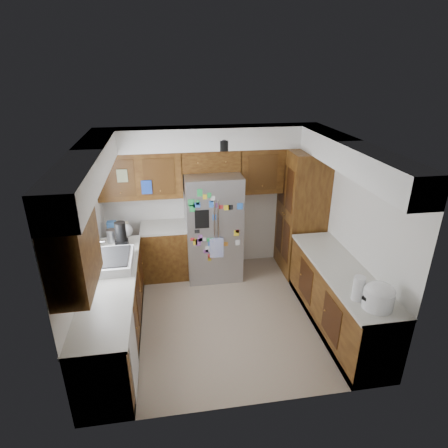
% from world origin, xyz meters
% --- Properties ---
extents(floor, '(3.60, 3.60, 0.00)m').
position_xyz_m(floor, '(0.00, 0.00, 0.00)').
color(floor, gray).
rests_on(floor, ground).
extents(room_shell, '(3.64, 3.24, 2.52)m').
position_xyz_m(room_shell, '(-0.11, 0.36, 1.82)').
color(room_shell, silver).
rests_on(room_shell, ground).
extents(left_counter_run, '(1.36, 3.20, 0.92)m').
position_xyz_m(left_counter_run, '(-1.36, 0.03, 0.43)').
color(left_counter_run, '#3B1D0B').
rests_on(left_counter_run, ground).
extents(right_counter_run, '(0.63, 2.25, 0.92)m').
position_xyz_m(right_counter_run, '(1.50, -0.47, 0.42)').
color(right_counter_run, '#3B1D0B').
rests_on(right_counter_run, ground).
extents(pantry, '(0.60, 0.90, 2.15)m').
position_xyz_m(pantry, '(1.50, 1.15, 1.07)').
color(pantry, '#3B1D0B').
rests_on(pantry, ground).
extents(fridge, '(0.90, 0.79, 1.80)m').
position_xyz_m(fridge, '(-0.00, 1.20, 0.90)').
color(fridge, gray).
rests_on(fridge, ground).
extents(bridge_cabinet, '(0.96, 0.34, 0.35)m').
position_xyz_m(bridge_cabinet, '(0.00, 1.43, 1.98)').
color(bridge_cabinet, '#3B1D0B').
rests_on(bridge_cabinet, fridge).
extents(fridge_top_items, '(0.60, 0.29, 0.25)m').
position_xyz_m(fridge_top_items, '(0.05, 1.36, 2.27)').
color(fridge_top_items, '#102CA1').
rests_on(fridge_top_items, bridge_cabinet).
extents(sink_assembly, '(0.52, 0.70, 0.37)m').
position_xyz_m(sink_assembly, '(-1.50, 0.10, 0.99)').
color(sink_assembly, silver).
rests_on(sink_assembly, left_counter_run).
extents(left_counter_clutter, '(0.41, 0.91, 0.38)m').
position_xyz_m(left_counter_clutter, '(-1.46, 0.86, 1.05)').
color(left_counter_clutter, black).
rests_on(left_counter_clutter, left_counter_run).
extents(rice_cooker, '(0.34, 0.33, 0.30)m').
position_xyz_m(rice_cooker, '(1.50, -1.33, 1.07)').
color(rice_cooker, white).
rests_on(rice_cooker, right_counter_run).
extents(paper_towel, '(0.13, 0.13, 0.29)m').
position_xyz_m(paper_towel, '(1.35, -1.15, 1.07)').
color(paper_towel, white).
rests_on(paper_towel, right_counter_run).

